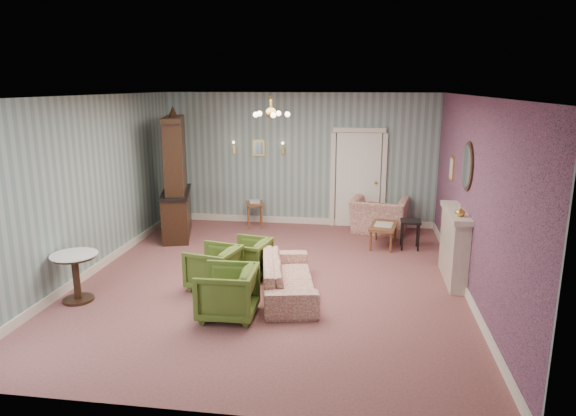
% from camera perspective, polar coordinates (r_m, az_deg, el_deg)
% --- Properties ---
extents(floor, '(7.00, 7.00, 0.00)m').
position_cam_1_polar(floor, '(8.39, -1.76, -7.92)').
color(floor, '#8B5351').
rests_on(floor, ground).
extents(ceiling, '(7.00, 7.00, 0.00)m').
position_cam_1_polar(ceiling, '(7.81, -1.92, 12.31)').
color(ceiling, white).
rests_on(ceiling, ground).
extents(wall_back, '(6.00, 0.00, 6.00)m').
position_cam_1_polar(wall_back, '(11.38, 1.24, 5.37)').
color(wall_back, slate).
rests_on(wall_back, ground).
extents(wall_front, '(6.00, 0.00, 6.00)m').
position_cam_1_polar(wall_front, '(4.69, -9.34, -6.81)').
color(wall_front, slate).
rests_on(wall_front, ground).
extents(wall_left, '(0.00, 7.00, 7.00)m').
position_cam_1_polar(wall_left, '(8.99, -21.05, 2.26)').
color(wall_left, slate).
rests_on(wall_left, ground).
extents(wall_right, '(0.00, 7.00, 7.00)m').
position_cam_1_polar(wall_right, '(8.02, 19.78, 1.10)').
color(wall_right, slate).
rests_on(wall_right, ground).
extents(wall_right_floral, '(0.00, 7.00, 7.00)m').
position_cam_1_polar(wall_right_floral, '(8.02, 19.68, 1.10)').
color(wall_right_floral, '#B2596E').
rests_on(wall_right_floral, ground).
extents(door, '(1.12, 0.12, 2.16)m').
position_cam_1_polar(door, '(11.32, 7.76, 3.30)').
color(door, white).
rests_on(door, floor).
extents(olive_chair_a, '(0.72, 0.76, 0.77)m').
position_cam_1_polar(olive_chair_a, '(7.03, -6.74, -9.01)').
color(olive_chair_a, '#4E6523').
rests_on(olive_chair_a, floor).
extents(olive_chair_b, '(0.80, 0.83, 0.72)m').
position_cam_1_polar(olive_chair_b, '(8.03, -8.23, -6.29)').
color(olive_chair_b, '#4E6523').
rests_on(olive_chair_b, floor).
extents(olive_chair_c, '(0.74, 0.77, 0.68)m').
position_cam_1_polar(olive_chair_c, '(8.47, -4.50, -5.28)').
color(olive_chair_c, '#4E6523').
rests_on(olive_chair_c, floor).
extents(sofa_chintz, '(0.92, 1.96, 0.74)m').
position_cam_1_polar(sofa_chintz, '(7.69, 0.02, -6.99)').
color(sofa_chintz, '#9D3F40').
rests_on(sofa_chintz, floor).
extents(wingback_chair, '(1.26, 0.94, 0.99)m').
position_cam_1_polar(wingback_chair, '(11.02, 10.08, -0.16)').
color(wingback_chair, '#9D3F40').
rests_on(wingback_chair, floor).
extents(dresser, '(0.95, 1.65, 2.59)m').
position_cam_1_polar(dresser, '(10.69, -12.40, 3.70)').
color(dresser, black).
rests_on(dresser, floor).
extents(fireplace, '(0.30, 1.40, 1.16)m').
position_cam_1_polar(fireplace, '(8.59, 17.90, -3.97)').
color(fireplace, beige).
rests_on(fireplace, floor).
extents(mantel_vase, '(0.15, 0.15, 0.15)m').
position_cam_1_polar(mantel_vase, '(8.04, 18.55, -0.36)').
color(mantel_vase, gold).
rests_on(mantel_vase, fireplace).
extents(oval_mirror, '(0.04, 0.76, 0.84)m').
position_cam_1_polar(oval_mirror, '(8.33, 19.21, 4.39)').
color(oval_mirror, white).
rests_on(oval_mirror, wall_right).
extents(framed_print, '(0.04, 0.34, 0.42)m').
position_cam_1_polar(framed_print, '(9.68, 17.70, 4.18)').
color(framed_print, gold).
rests_on(framed_print, wall_right).
extents(coffee_table, '(0.61, 0.92, 0.44)m').
position_cam_1_polar(coffee_table, '(10.15, 10.50, -2.99)').
color(coffee_table, brown).
rests_on(coffee_table, floor).
extents(side_table_black, '(0.38, 0.38, 0.56)m').
position_cam_1_polar(side_table_black, '(10.08, 13.34, -2.88)').
color(side_table_black, black).
rests_on(side_table_black, floor).
extents(pedestal_table, '(0.67, 0.67, 0.72)m').
position_cam_1_polar(pedestal_table, '(8.08, -22.39, -7.12)').
color(pedestal_table, black).
rests_on(pedestal_table, floor).
extents(nesting_table, '(0.47, 0.54, 0.61)m').
position_cam_1_polar(nesting_table, '(11.32, -3.70, -0.63)').
color(nesting_table, brown).
rests_on(nesting_table, floor).
extents(gilt_mirror_back, '(0.28, 0.06, 0.36)m').
position_cam_1_polar(gilt_mirror_back, '(11.45, -3.28, 6.66)').
color(gilt_mirror_back, gold).
rests_on(gilt_mirror_back, wall_back).
extents(sconce_left, '(0.16, 0.12, 0.30)m').
position_cam_1_polar(sconce_left, '(11.56, -5.99, 6.67)').
color(sconce_left, gold).
rests_on(sconce_left, wall_back).
extents(sconce_right, '(0.16, 0.12, 0.30)m').
position_cam_1_polar(sconce_right, '(11.34, -0.56, 6.61)').
color(sconce_right, gold).
rests_on(sconce_right, wall_back).
extents(chandelier, '(0.56, 0.56, 0.36)m').
position_cam_1_polar(chandelier, '(7.82, -1.90, 10.33)').
color(chandelier, gold).
rests_on(chandelier, ceiling).
extents(burgundy_cushion, '(0.41, 0.28, 0.39)m').
position_cam_1_polar(burgundy_cushion, '(10.88, 9.84, -0.42)').
color(burgundy_cushion, maroon).
rests_on(burgundy_cushion, wingback_chair).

